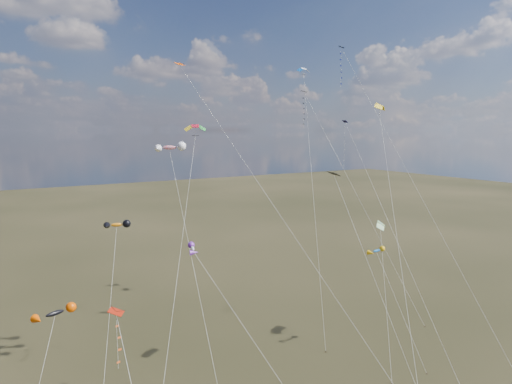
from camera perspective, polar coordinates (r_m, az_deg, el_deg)
diamond_black_high at (r=70.55m, az=6.86°, el=8.87°), size 7.10×19.73×32.14m
diamond_navy_tall at (r=60.72m, az=11.99°, el=12.81°), size 1.09×28.00×36.96m
diamond_black_mid at (r=39.80m, az=13.22°, el=-6.86°), size 2.25×12.71×22.44m
diamond_red_low at (r=33.67m, az=-16.67°, el=-18.34°), size 1.26×12.11×14.14m
diamond_navy_right at (r=63.67m, az=11.56°, el=4.67°), size 3.79×22.55×27.46m
diamond_orange_center at (r=46.96m, az=-1.59°, el=4.09°), size 12.41×26.07×33.54m
parafoil_yellow at (r=51.02m, az=15.28°, el=10.27°), size 13.32×19.13×29.37m
parafoil_blue_white at (r=73.57m, az=6.01°, el=14.84°), size 11.73×19.83×36.11m
parafoil_striped at (r=59.57m, az=15.37°, el=-3.83°), size 9.22×10.97×15.16m
parafoil_tricolor at (r=49.47m, az=-7.63°, el=7.96°), size 12.52×17.13×27.08m
novelty_black_orange at (r=41.84m, az=-23.85°, el=-13.74°), size 5.84×6.35×11.72m
novelty_orange_black at (r=54.96m, az=-17.04°, el=-4.01°), size 6.36×12.41×15.81m
novelty_white_purple at (r=44.02m, az=-7.84°, el=-7.14°), size 7.34×11.99×15.30m
novelty_redwhite_stripe at (r=54.35m, az=-10.75°, el=5.40°), size 3.39×18.08×24.73m
novelty_blue_yellow at (r=57.47m, az=14.88°, el=-7.18°), size 2.55×9.11×12.02m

